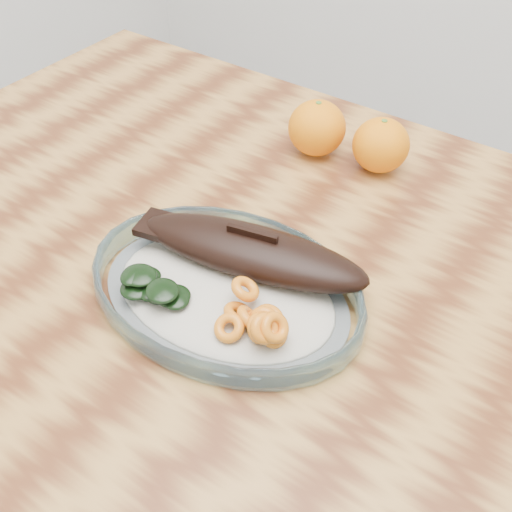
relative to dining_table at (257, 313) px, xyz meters
The scene contains 4 objects.
dining_table is the anchor object (origin of this frame).
plated_meal 0.14m from the dining_table, 81.75° to the right, with size 0.62×0.62×0.08m.
orange_left 0.28m from the dining_table, 104.33° to the left, with size 0.08×0.08×0.08m, color orange.
orange_right 0.29m from the dining_table, 82.35° to the left, with size 0.08×0.08×0.08m, color orange.
Camera 1 is at (0.33, -0.47, 1.27)m, focal length 45.00 mm.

